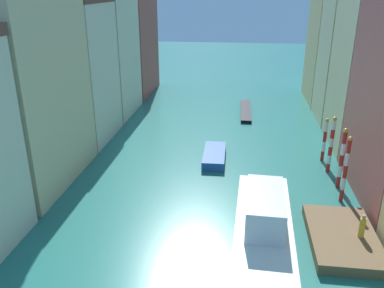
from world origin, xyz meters
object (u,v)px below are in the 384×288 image
(mooring_pole_1, at_px, (342,158))
(gondola_black, at_px, (246,111))
(mooring_pole_3, at_px, (324,139))
(motorboat_0, at_px, (214,156))
(person_on_dock, at_px, (362,227))
(mooring_pole_0, at_px, (346,169))
(waterfront_dock, at_px, (342,238))
(mooring_pole_2, at_px, (331,144))
(vaporetto_white, at_px, (264,224))

(mooring_pole_1, distance_m, gondola_black, 20.81)
(mooring_pole_3, bearing_deg, motorboat_0, -173.86)
(person_on_dock, bearing_deg, motorboat_0, 129.75)
(person_on_dock, height_order, motorboat_0, person_on_dock)
(mooring_pole_0, xyz_separation_m, mooring_pole_1, (0.23, 2.27, -0.08))
(person_on_dock, bearing_deg, gondola_black, 104.52)
(waterfront_dock, distance_m, gondola_black, 27.58)
(mooring_pole_0, distance_m, mooring_pole_2, 5.09)
(waterfront_dock, relative_size, mooring_pole_0, 1.29)
(person_on_dock, height_order, vaporetto_white, vaporetto_white)
(waterfront_dock, height_order, vaporetto_white, vaporetto_white)
(person_on_dock, distance_m, gondola_black, 28.03)
(mooring_pole_2, bearing_deg, vaporetto_white, -119.01)
(mooring_pole_3, xyz_separation_m, gondola_black, (-6.97, 14.21, -1.88))
(person_on_dock, xyz_separation_m, mooring_pole_3, (-0.05, 12.90, 0.71))
(gondola_black, bearing_deg, mooring_pole_0, -71.85)
(mooring_pole_1, height_order, gondola_black, mooring_pole_1)
(waterfront_dock, relative_size, mooring_pole_2, 1.34)
(mooring_pole_2, height_order, gondola_black, mooring_pole_2)
(person_on_dock, distance_m, mooring_pole_0, 5.64)
(gondola_black, bearing_deg, mooring_pole_3, -63.88)
(waterfront_dock, height_order, mooring_pole_1, mooring_pole_1)
(waterfront_dock, xyz_separation_m, mooring_pole_2, (1.01, 10.39, 2.19))
(waterfront_dock, bearing_deg, mooring_pole_1, 80.42)
(mooring_pole_1, bearing_deg, motorboat_0, 158.12)
(gondola_black, distance_m, motorboat_0, 15.52)
(motorboat_0, bearing_deg, person_on_dock, -50.25)
(mooring_pole_0, height_order, vaporetto_white, mooring_pole_0)
(vaporetto_white, bearing_deg, person_on_dock, 0.63)
(vaporetto_white, bearing_deg, mooring_pole_3, 65.80)
(mooring_pole_2, relative_size, gondola_black, 0.54)
(mooring_pole_2, xyz_separation_m, vaporetto_white, (-5.91, -10.66, -1.43))
(mooring_pole_0, distance_m, gondola_black, 22.87)
(waterfront_dock, bearing_deg, vaporetto_white, -176.90)
(mooring_pole_2, height_order, mooring_pole_3, mooring_pole_2)
(mooring_pole_0, relative_size, mooring_pole_1, 1.03)
(waterfront_dock, bearing_deg, mooring_pole_3, 85.81)
(mooring_pole_1, distance_m, mooring_pole_2, 2.84)
(mooring_pole_1, xyz_separation_m, mooring_pole_2, (-0.26, 2.82, -0.01))
(mooring_pole_2, bearing_deg, motorboat_0, 172.79)
(waterfront_dock, bearing_deg, mooring_pole_0, 78.83)
(mooring_pole_0, bearing_deg, mooring_pole_3, 90.90)
(mooring_pole_3, height_order, gondola_black, mooring_pole_3)
(mooring_pole_2, xyz_separation_m, motorboat_0, (-9.88, 1.25, -2.13))
(mooring_pole_3, relative_size, gondola_black, 0.44)
(waterfront_dock, relative_size, motorboat_0, 1.25)
(vaporetto_white, bearing_deg, waterfront_dock, 3.10)
(mooring_pole_3, bearing_deg, gondola_black, 116.12)
(waterfront_dock, relative_size, mooring_pole_3, 1.63)
(gondola_black, bearing_deg, waterfront_dock, -77.35)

